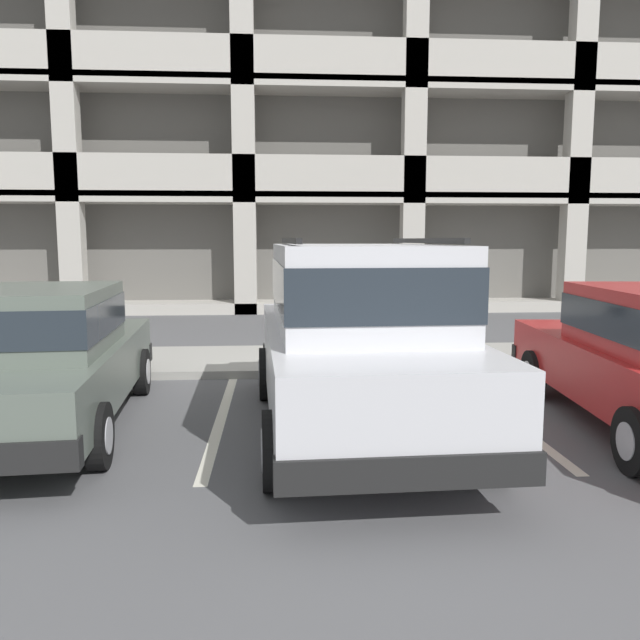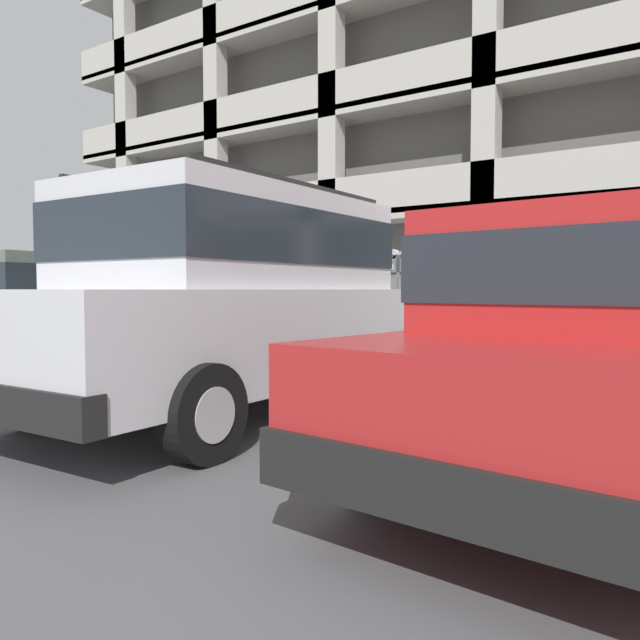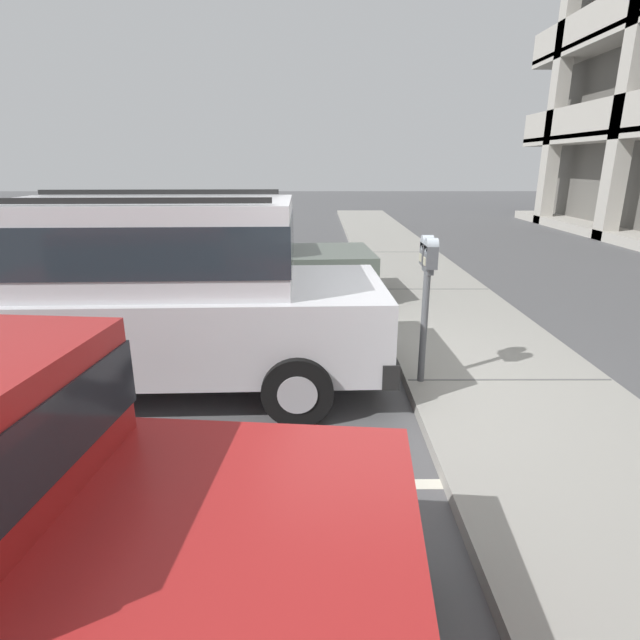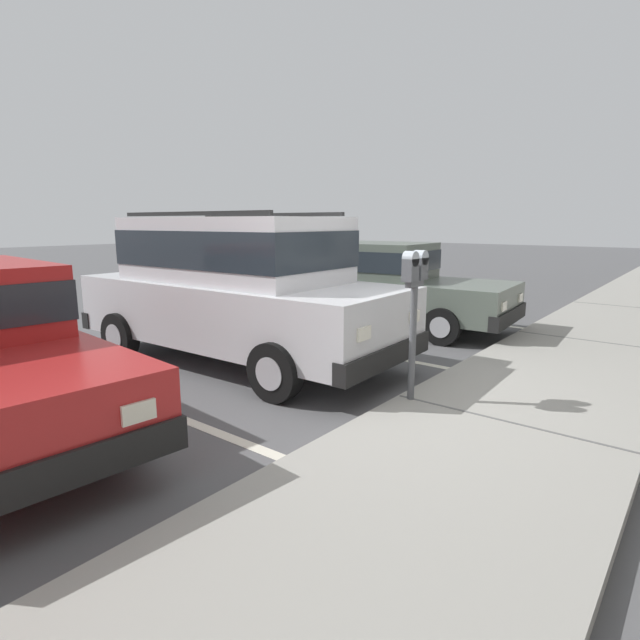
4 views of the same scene
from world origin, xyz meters
TOP-DOWN VIEW (x-y plane):
  - ground_plane at (0.00, 0.00)m, footprint 80.00×80.00m
  - sidewalk at (0.00, 1.30)m, footprint 40.00×2.20m
  - parking_stall_lines at (1.63, -1.40)m, footprint 13.16×4.80m
  - silver_suv at (-0.16, -2.43)m, footprint 2.14×4.84m
  - red_sedan at (-3.49, -2.13)m, footprint 2.07×4.60m
  - parking_meter_near at (0.01, 0.35)m, footprint 0.35×0.12m

SIDE VIEW (x-z plane):
  - ground_plane at x=0.00m, z-range -0.10..0.00m
  - parking_stall_lines at x=1.63m, z-range 0.00..0.01m
  - sidewalk at x=0.00m, z-range 0.00..0.12m
  - red_sedan at x=-3.49m, z-range 0.05..1.59m
  - silver_suv at x=-0.16m, z-range 0.07..2.11m
  - parking_meter_near at x=0.01m, z-range 0.49..2.01m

